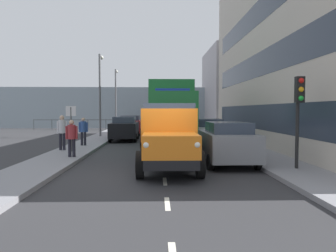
{
  "coord_description": "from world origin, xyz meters",
  "views": [
    {
      "loc": [
        0.23,
        10.98,
        2.19
      ],
      "look_at": [
        -0.37,
        -7.35,
        1.31
      ],
      "focal_mm": 35.16,
      "sensor_mm": 36.0,
      "label": 1
    }
  ],
  "objects_px": {
    "lorry_cargo_green": "(170,112)",
    "car_white_kerbside_1": "(207,133)",
    "lamp_post_far": "(116,94)",
    "pedestrian_near_railing": "(62,130)",
    "car_grey_kerbside_near": "(227,142)",
    "pedestrian_couple_b": "(72,135)",
    "traffic_light_near": "(299,102)",
    "car_black_oppositeside_0": "(125,128)",
    "street_sign": "(71,120)",
    "pedestrian_strolling": "(83,129)",
    "car_red_oppositeside_1": "(131,125)",
    "truck_vintage_orange": "(169,138)",
    "lamp_post_promenade": "(100,87)"
  },
  "relations": [
    {
      "from": "lorry_cargo_green",
      "to": "car_white_kerbside_1",
      "type": "xyz_separation_m",
      "value": [
        -2.03,
        1.19,
        -1.18
      ]
    },
    {
      "from": "lamp_post_far",
      "to": "pedestrian_near_railing",
      "type": "bearing_deg",
      "value": 88.92
    },
    {
      "from": "car_grey_kerbside_near",
      "to": "pedestrian_couple_b",
      "type": "xyz_separation_m",
      "value": [
        6.56,
        -1.35,
        0.2
      ]
    },
    {
      "from": "car_grey_kerbside_near",
      "to": "traffic_light_near",
      "type": "xyz_separation_m",
      "value": [
        -2.09,
        1.87,
        1.58
      ]
    },
    {
      "from": "car_black_oppositeside_0",
      "to": "street_sign",
      "type": "relative_size",
      "value": 1.79
    },
    {
      "from": "traffic_light_near",
      "to": "street_sign",
      "type": "relative_size",
      "value": 1.42
    },
    {
      "from": "lamp_post_far",
      "to": "street_sign",
      "type": "bearing_deg",
      "value": 90.71
    },
    {
      "from": "lamp_post_far",
      "to": "pedestrian_strolling",
      "type": "bearing_deg",
      "value": 90.75
    },
    {
      "from": "car_red_oppositeside_1",
      "to": "street_sign",
      "type": "bearing_deg",
      "value": 81.3
    },
    {
      "from": "pedestrian_near_railing",
      "to": "lamp_post_far",
      "type": "distance_m",
      "value": 19.45
    },
    {
      "from": "car_white_kerbside_1",
      "to": "pedestrian_couple_b",
      "type": "relative_size",
      "value": 2.65
    },
    {
      "from": "car_white_kerbside_1",
      "to": "pedestrian_strolling",
      "type": "bearing_deg",
      "value": -6.03
    },
    {
      "from": "truck_vintage_orange",
      "to": "car_grey_kerbside_near",
      "type": "xyz_separation_m",
      "value": [
        -2.4,
        -1.36,
        -0.28
      ]
    },
    {
      "from": "car_red_oppositeside_1",
      "to": "pedestrian_near_railing",
      "type": "xyz_separation_m",
      "value": [
        2.53,
        11.99,
        0.3
      ]
    },
    {
      "from": "traffic_light_near",
      "to": "lamp_post_far",
      "type": "height_order",
      "value": "lamp_post_far"
    },
    {
      "from": "car_grey_kerbside_near",
      "to": "pedestrian_near_railing",
      "type": "bearing_deg",
      "value": -26.76
    },
    {
      "from": "car_grey_kerbside_near",
      "to": "lamp_post_promenade",
      "type": "height_order",
      "value": "lamp_post_promenade"
    },
    {
      "from": "lorry_cargo_green",
      "to": "lamp_post_promenade",
      "type": "xyz_separation_m",
      "value": [
        5.28,
        -6.6,
        1.92
      ]
    },
    {
      "from": "car_black_oppositeside_0",
      "to": "traffic_light_near",
      "type": "distance_m",
      "value": 14.48
    },
    {
      "from": "truck_vintage_orange",
      "to": "pedestrian_strolling",
      "type": "distance_m",
      "value": 8.81
    },
    {
      "from": "pedestrian_couple_b",
      "to": "lamp_post_far",
      "type": "distance_m",
      "value": 21.98
    },
    {
      "from": "car_grey_kerbside_near",
      "to": "pedestrian_couple_b",
      "type": "bearing_deg",
      "value": -11.64
    },
    {
      "from": "street_sign",
      "to": "lorry_cargo_green",
      "type": "bearing_deg",
      "value": -147.49
    },
    {
      "from": "lamp_post_promenade",
      "to": "car_red_oppositeside_1",
      "type": "bearing_deg",
      "value": -128.19
    },
    {
      "from": "car_red_oppositeside_1",
      "to": "pedestrian_strolling",
      "type": "xyz_separation_m",
      "value": [
        1.94,
        9.77,
        0.19
      ]
    },
    {
      "from": "car_white_kerbside_1",
      "to": "car_red_oppositeside_1",
      "type": "xyz_separation_m",
      "value": [
        5.16,
        -10.52,
        0.0
      ]
    },
    {
      "from": "lorry_cargo_green",
      "to": "car_black_oppositeside_0",
      "type": "distance_m",
      "value": 5.24
    },
    {
      "from": "car_white_kerbside_1",
      "to": "street_sign",
      "type": "bearing_deg",
      "value": 15.95
    },
    {
      "from": "pedestrian_strolling",
      "to": "street_sign",
      "type": "relative_size",
      "value": 0.71
    },
    {
      "from": "car_white_kerbside_1",
      "to": "pedestrian_near_railing",
      "type": "distance_m",
      "value": 7.84
    },
    {
      "from": "car_grey_kerbside_near",
      "to": "car_red_oppositeside_1",
      "type": "height_order",
      "value": "same"
    },
    {
      "from": "car_white_kerbside_1",
      "to": "lamp_post_promenade",
      "type": "height_order",
      "value": "lamp_post_promenade"
    },
    {
      "from": "truck_vintage_orange",
      "to": "pedestrian_near_railing",
      "type": "distance_m",
      "value": 7.44
    },
    {
      "from": "truck_vintage_orange",
      "to": "car_red_oppositeside_1",
      "type": "bearing_deg",
      "value": -80.89
    },
    {
      "from": "traffic_light_near",
      "to": "pedestrian_near_railing",
      "type": "bearing_deg",
      "value": -30.43
    },
    {
      "from": "car_white_kerbside_1",
      "to": "pedestrian_couple_b",
      "type": "xyz_separation_m",
      "value": [
        6.56,
        3.99,
        0.2
      ]
    },
    {
      "from": "car_grey_kerbside_near",
      "to": "car_red_oppositeside_1",
      "type": "distance_m",
      "value": 16.69
    },
    {
      "from": "car_red_oppositeside_1",
      "to": "street_sign",
      "type": "xyz_separation_m",
      "value": [
        1.92,
        12.55,
        0.79
      ]
    },
    {
      "from": "car_grey_kerbside_near",
      "to": "pedestrian_near_railing",
      "type": "distance_m",
      "value": 8.62
    },
    {
      "from": "truck_vintage_orange",
      "to": "car_grey_kerbside_near",
      "type": "bearing_deg",
      "value": -150.54
    },
    {
      "from": "car_white_kerbside_1",
      "to": "pedestrian_near_railing",
      "type": "relative_size",
      "value": 2.41
    },
    {
      "from": "car_red_oppositeside_1",
      "to": "lamp_post_promenade",
      "type": "bearing_deg",
      "value": 51.81
    },
    {
      "from": "truck_vintage_orange",
      "to": "car_black_oppositeside_0",
      "type": "bearing_deg",
      "value": -76.96
    },
    {
      "from": "car_red_oppositeside_1",
      "to": "pedestrian_strolling",
      "type": "distance_m",
      "value": 9.97
    },
    {
      "from": "car_white_kerbside_1",
      "to": "car_red_oppositeside_1",
      "type": "bearing_deg",
      "value": -63.87
    },
    {
      "from": "lorry_cargo_green",
      "to": "car_grey_kerbside_near",
      "type": "bearing_deg",
      "value": 107.29
    },
    {
      "from": "truck_vintage_orange",
      "to": "pedestrian_near_railing",
      "type": "relative_size",
      "value": 3.17
    },
    {
      "from": "traffic_light_near",
      "to": "lamp_post_promenade",
      "type": "xyz_separation_m",
      "value": [
        9.4,
        -15.0,
        1.52
      ]
    },
    {
      "from": "car_grey_kerbside_near",
      "to": "lorry_cargo_green",
      "type": "bearing_deg",
      "value": -72.71
    },
    {
      "from": "pedestrian_strolling",
      "to": "traffic_light_near",
      "type": "relative_size",
      "value": 0.5
    }
  ]
}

